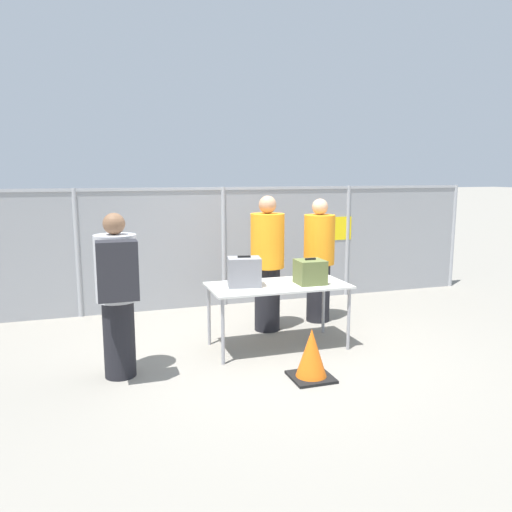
% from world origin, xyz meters
% --- Properties ---
extents(ground_plane, '(120.00, 120.00, 0.00)m').
position_xyz_m(ground_plane, '(0.00, 0.00, 0.00)').
color(ground_plane, gray).
extents(fence_section, '(8.95, 0.07, 1.91)m').
position_xyz_m(fence_section, '(0.01, 2.21, 1.01)').
color(fence_section, '#9EA0A5').
rests_on(fence_section, ground_plane).
extents(inspection_table, '(1.69, 0.82, 0.79)m').
position_xyz_m(inspection_table, '(0.12, 0.05, 0.73)').
color(inspection_table, silver).
rests_on(inspection_table, ground_plane).
extents(suitcase_grey, '(0.43, 0.36, 0.37)m').
position_xyz_m(suitcase_grey, '(-0.29, 0.09, 0.96)').
color(suitcase_grey, slate).
rests_on(suitcase_grey, inspection_table).
extents(suitcase_olive, '(0.34, 0.32, 0.32)m').
position_xyz_m(suitcase_olive, '(0.51, -0.03, 0.94)').
color(suitcase_olive, '#566033').
rests_on(suitcase_olive, inspection_table).
extents(traveler_hooded, '(0.43, 0.66, 1.73)m').
position_xyz_m(traveler_hooded, '(-1.77, -0.34, 0.95)').
color(traveler_hooded, black).
rests_on(traveler_hooded, ground_plane).
extents(security_worker_near, '(0.45, 0.45, 1.83)m').
position_xyz_m(security_worker_near, '(0.23, 0.74, 0.95)').
color(security_worker_near, black).
rests_on(security_worker_near, ground_plane).
extents(security_worker_far, '(0.44, 0.44, 1.77)m').
position_xyz_m(security_worker_far, '(1.07, 0.92, 0.91)').
color(security_worker_far, black).
rests_on(security_worker_far, ground_plane).
extents(utility_trailer, '(3.59, 2.28, 0.73)m').
position_xyz_m(utility_trailer, '(1.32, 4.63, 0.43)').
color(utility_trailer, '#4C6B47').
rests_on(utility_trailer, ground_plane).
extents(traffic_cone, '(0.43, 0.43, 0.54)m').
position_xyz_m(traffic_cone, '(0.12, -0.96, 0.25)').
color(traffic_cone, black).
rests_on(traffic_cone, ground_plane).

